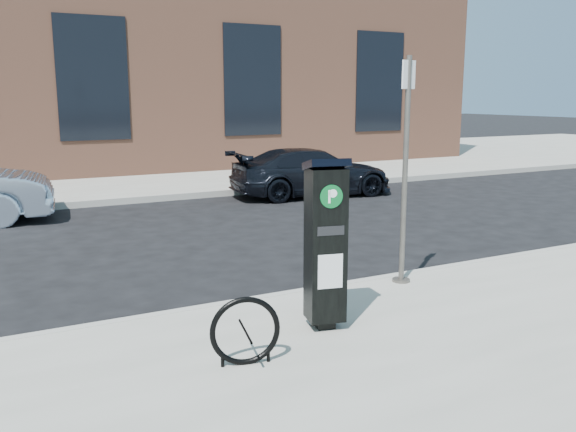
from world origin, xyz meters
TOP-DOWN VIEW (x-y plane):
  - ground at (0.00, 0.00)m, footprint 120.00×120.00m
  - sidewalk_far at (0.00, 14.00)m, footprint 60.00×12.00m
  - curb_near at (0.00, -0.02)m, footprint 60.00×0.12m
  - curb_far at (0.00, 8.02)m, footprint 60.00×0.12m
  - building at (-0.00, 17.00)m, footprint 28.00×10.05m
  - parking_kiosk at (-0.16, -1.21)m, footprint 0.48×0.44m
  - sign_pole at (1.54, -0.30)m, footprint 0.25×0.23m
  - bike_rack at (-1.25, -1.65)m, footprint 0.64×0.19m
  - car_dark at (4.39, 7.04)m, footprint 4.33×2.09m

SIDE VIEW (x-z plane):
  - ground at x=0.00m, z-range 0.00..0.00m
  - sidewalk_far at x=0.00m, z-range 0.00..0.15m
  - curb_near at x=0.00m, z-range -0.01..0.15m
  - curb_far at x=0.00m, z-range -0.01..0.15m
  - bike_rack at x=-1.25m, z-range 0.14..0.78m
  - car_dark at x=4.39m, z-range 0.00..1.22m
  - parking_kiosk at x=-0.16m, z-range 0.17..1.95m
  - sign_pole at x=1.54m, z-range 0.14..2.99m
  - building at x=0.00m, z-range 0.02..8.27m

